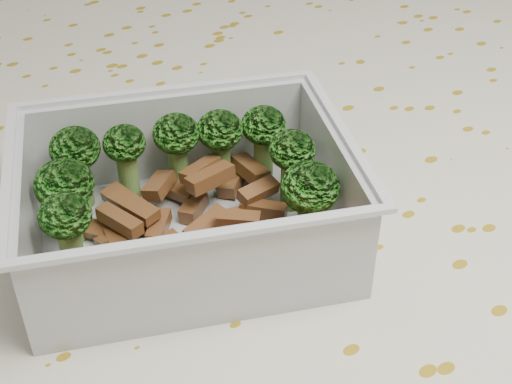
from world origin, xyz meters
TOP-DOWN VIEW (x-y plane):
  - dining_table at (0.00, 0.00)m, footprint 1.40×0.90m
  - tablecloth at (0.00, 0.00)m, footprint 1.46×0.96m
  - lunch_container at (-0.03, 0.02)m, footprint 0.21×0.19m
  - broccoli_florets at (-0.02, 0.04)m, footprint 0.15×0.13m
  - meat_pile at (-0.02, 0.03)m, footprint 0.11×0.08m
  - sausage at (-0.04, -0.02)m, footprint 0.15×0.07m

SIDE VIEW (x-z plane):
  - dining_table at x=0.00m, z-range 0.29..1.04m
  - tablecloth at x=0.00m, z-range 0.62..0.81m
  - meat_pile at x=-0.02m, z-range 0.76..0.79m
  - sausage at x=-0.04m, z-range 0.76..0.79m
  - lunch_container at x=-0.03m, z-range 0.75..0.81m
  - broccoli_florets at x=-0.02m, z-range 0.77..0.82m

